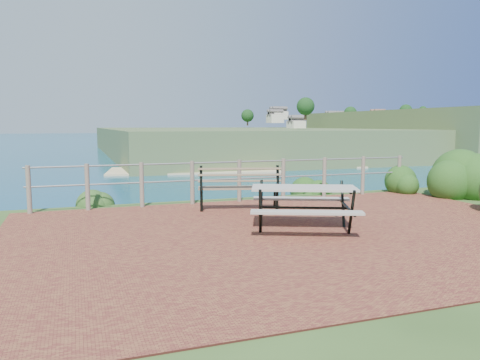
# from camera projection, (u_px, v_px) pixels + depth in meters

# --- Properties ---
(ground) EXTENTS (10.00, 7.00, 0.12)m
(ground) POSITION_uv_depth(u_px,v_px,m) (304.00, 232.00, 8.07)
(ground) COLOR maroon
(ground) RESTS_ON ground
(ocean) EXTENTS (1200.00, 1200.00, 0.00)m
(ocean) POSITION_uv_depth(u_px,v_px,m) (83.00, 129.00, 195.27)
(ocean) COLOR #135C73
(ocean) RESTS_ON ground
(safety_railing) EXTENTS (9.40, 0.10, 1.00)m
(safety_railing) POSITION_uv_depth(u_px,v_px,m) (239.00, 178.00, 11.14)
(safety_railing) COLOR #6B5B4C
(safety_railing) RESTS_ON ground
(distant_bay) EXTENTS (290.00, 232.36, 24.00)m
(distant_bay) POSITION_uv_depth(u_px,v_px,m) (416.00, 131.00, 255.30)
(distant_bay) COLOR #3A5329
(distant_bay) RESTS_ON ground
(picnic_table) EXTENTS (1.94, 1.45, 0.76)m
(picnic_table) POSITION_uv_depth(u_px,v_px,m) (304.00, 203.00, 8.13)
(picnic_table) COLOR gray
(picnic_table) RESTS_ON ground
(park_bench) EXTENTS (1.79, 0.89, 0.98)m
(park_bench) POSITION_uv_depth(u_px,v_px,m) (239.00, 181.00, 10.03)
(park_bench) COLOR brown
(park_bench) RESTS_ON ground
(shrub_right_front) EXTENTS (1.62, 1.62, 2.30)m
(shrub_right_front) POSITION_uv_depth(u_px,v_px,m) (469.00, 199.00, 11.70)
(shrub_right_front) COLOR #1E4214
(shrub_right_front) RESTS_ON ground
(shrub_right_edge) EXTENTS (0.94, 0.94, 1.34)m
(shrub_right_edge) POSITION_uv_depth(u_px,v_px,m) (399.00, 192.00, 12.81)
(shrub_right_edge) COLOR #1E4214
(shrub_right_edge) RESTS_ON ground
(shrub_lip_west) EXTENTS (0.77, 0.77, 0.51)m
(shrub_lip_west) POSITION_uv_depth(u_px,v_px,m) (90.00, 206.00, 10.62)
(shrub_lip_west) COLOR #25491B
(shrub_lip_west) RESTS_ON ground
(shrub_lip_east) EXTENTS (0.82, 0.82, 0.58)m
(shrub_lip_east) POSITION_uv_depth(u_px,v_px,m) (313.00, 193.00, 12.78)
(shrub_lip_east) COLOR #1E4214
(shrub_lip_east) RESTS_ON ground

